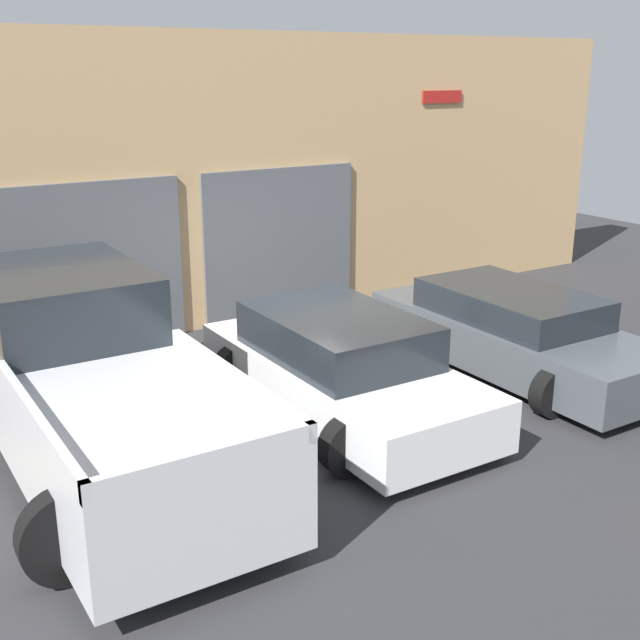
{
  "coord_description": "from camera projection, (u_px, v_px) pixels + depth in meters",
  "views": [
    {
      "loc": [
        -5.08,
        -8.7,
        4.12
      ],
      "look_at": [
        0.0,
        -0.57,
        1.1
      ],
      "focal_mm": 45.0,
      "sensor_mm": 36.0,
      "label": 1
    }
  ],
  "objects": [
    {
      "name": "parking_stripe_right",
      "position": [
        582.0,
        351.0,
        12.19
      ],
      "size": [
        0.12,
        2.2,
        0.01
      ],
      "primitive_type": "cube",
      "color": "gold",
      "rests_on": "ground"
    },
    {
      "name": "pickup_truck",
      "position": [
        95.0,
        386.0,
        8.47
      ],
      "size": [
        2.55,
        5.23,
        1.96
      ],
      "color": "silver",
      "rests_on": "ground"
    },
    {
      "name": "sedan_white",
      "position": [
        340.0,
        368.0,
        9.82
      ],
      "size": [
        2.22,
        4.25,
        1.28
      ],
      "color": "white",
      "rests_on": "ground"
    },
    {
      "name": "parking_stripe_centre",
      "position": [
        432.0,
        390.0,
        10.71
      ],
      "size": [
        0.12,
        2.2,
        0.01
      ],
      "primitive_type": "cube",
      "color": "gold",
      "rests_on": "ground"
    },
    {
      "name": "shophouse_building",
      "position": [
        192.0,
        186.0,
        12.8
      ],
      "size": [
        17.61,
        0.68,
        4.69
      ],
      "color": "tan",
      "rests_on": "ground"
    },
    {
      "name": "sedan_side",
      "position": [
        513.0,
        332.0,
        11.31
      ],
      "size": [
        2.11,
        4.54,
        1.16
      ],
      "color": "#474C51",
      "rests_on": "ground"
    },
    {
      "name": "ground_plane",
      "position": [
        298.0,
        387.0,
        10.84
      ],
      "size": [
        28.0,
        28.0,
        0.0
      ],
      "primitive_type": "plane",
      "color": "#2D2D30"
    },
    {
      "name": "parking_stripe_left",
      "position": [
        235.0,
        442.0,
        9.23
      ],
      "size": [
        0.12,
        2.2,
        0.01
      ],
      "primitive_type": "cube",
      "color": "gold",
      "rests_on": "ground"
    }
  ]
}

